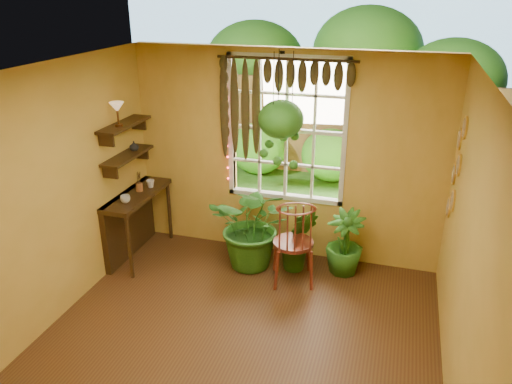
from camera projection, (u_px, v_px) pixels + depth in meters
The scene contains 23 objects.
floor at pixel (228, 359), 4.87m from camera, with size 4.50×4.50×0.00m, color #513217.
ceiling at pixel (221, 80), 3.83m from camera, with size 4.50×4.50×0.00m, color silver.
wall_back at pixel (285, 157), 6.34m from camera, with size 4.00×4.00×0.00m, color gold.
wall_left at pixel (33, 209), 4.88m from camera, with size 4.50×4.50×0.00m, color gold.
wall_right at pixel (470, 271), 3.82m from camera, with size 4.50×4.50×0.00m, color gold.
window at pixel (287, 130), 6.23m from camera, with size 1.52×0.10×1.86m.
valance_vine at pixel (278, 85), 5.92m from camera, with size 1.70×0.12×1.10m.
string_lights at pixel (227, 123), 6.33m from camera, with size 0.03×0.03×1.54m, color #FF2633, non-canonical shape.
wall_plates at pixel (456, 170), 5.33m from camera, with size 0.04×0.32×1.10m, color #FFF2D0, non-canonical shape.
counter_ledge at pixel (132, 216), 6.58m from camera, with size 0.40×1.20×0.90m.
shelf_lower at pixel (128, 156), 6.24m from camera, with size 0.25×0.90×0.04m, color #3B2610.
shelf_upper at pixel (124, 125), 6.09m from camera, with size 0.25×0.90×0.04m, color #3B2610.
backyard at pixel (349, 93), 10.39m from camera, with size 14.00×10.00×12.00m.
windsor_chair at pixel (293, 254), 6.00m from camera, with size 0.61×0.63×1.31m.
potted_plant_left at pixel (254, 225), 6.28m from camera, with size 1.05×0.91×1.17m, color #165417.
potted_plant_mid at pixel (298, 239), 6.25m from camera, with size 0.47×0.38×0.86m, color #165417.
potted_plant_right at pixel (345, 242), 6.19m from camera, with size 0.47×0.47×0.84m, color #165417.
hanging_basket at pixel (281, 123), 5.89m from camera, with size 0.54×0.54×1.39m.
cup_a at pixel (125, 199), 6.12m from camera, with size 0.12×0.12×0.10m, color silver.
cup_b at pixel (151, 184), 6.58m from camera, with size 0.11×0.11×0.10m, color beige.
brush_jar at pixel (139, 182), 6.43m from camera, with size 0.09×0.09×0.32m.
shelf_vase at pixel (134, 146), 6.35m from camera, with size 0.12×0.12×0.12m, color #B2AD99.
tiffany_lamp at pixel (117, 109), 5.86m from camera, with size 0.17×0.17×0.29m.
Camera 1 is at (1.37, -3.62, 3.38)m, focal length 35.00 mm.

